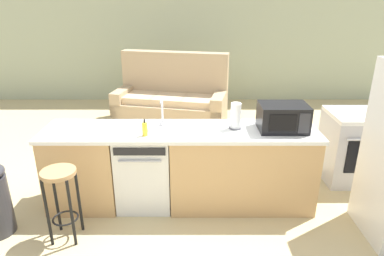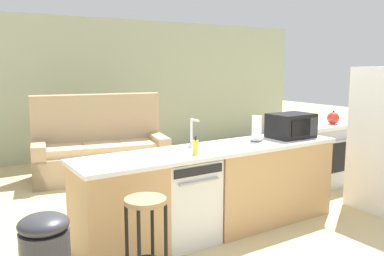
% 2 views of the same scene
% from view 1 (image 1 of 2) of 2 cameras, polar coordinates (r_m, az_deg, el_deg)
% --- Properties ---
extents(ground_plane, '(24.00, 24.00, 0.00)m').
position_cam_1_polar(ground_plane, '(4.07, -4.01, -12.14)').
color(ground_plane, tan).
extents(wall_back, '(10.00, 0.06, 2.60)m').
position_cam_1_polar(wall_back, '(7.64, 0.15, 14.24)').
color(wall_back, '#A8B293').
rests_on(wall_back, ground_plane).
extents(kitchen_counter, '(2.94, 0.66, 0.90)m').
position_cam_1_polar(kitchen_counter, '(3.84, -0.58, -6.94)').
color(kitchen_counter, tan).
rests_on(kitchen_counter, ground_plane).
extents(dishwasher, '(0.58, 0.61, 0.84)m').
position_cam_1_polar(dishwasher, '(3.88, -7.89, -6.87)').
color(dishwasher, white).
rests_on(dishwasher, ground_plane).
extents(stove_range, '(0.76, 0.68, 0.90)m').
position_cam_1_polar(stove_range, '(4.79, 25.65, -2.81)').
color(stove_range, '#B7B7BC').
rests_on(stove_range, ground_plane).
extents(microwave, '(0.50, 0.37, 0.28)m').
position_cam_1_polar(microwave, '(3.71, 14.88, 1.75)').
color(microwave, black).
rests_on(microwave, kitchen_counter).
extents(sink_faucet, '(0.07, 0.18, 0.30)m').
position_cam_1_polar(sink_faucet, '(3.73, -5.02, 2.35)').
color(sink_faucet, silver).
rests_on(sink_faucet, kitchen_counter).
extents(paper_towel_roll, '(0.14, 0.14, 0.28)m').
position_cam_1_polar(paper_towel_roll, '(3.66, 7.25, 1.96)').
color(paper_towel_roll, '#4C4C51').
rests_on(paper_towel_roll, kitchen_counter).
extents(soap_bottle, '(0.06, 0.06, 0.18)m').
position_cam_1_polar(soap_bottle, '(3.49, -7.91, -0.16)').
color(soap_bottle, yellow).
rests_on(soap_bottle, kitchen_counter).
extents(kettle, '(0.21, 0.17, 0.19)m').
position_cam_1_polar(kettle, '(4.59, 29.23, 2.71)').
color(kettle, red).
rests_on(kettle, stove_range).
extents(bar_stool, '(0.32, 0.32, 0.74)m').
position_cam_1_polar(bar_stool, '(3.47, -21.03, -9.63)').
color(bar_stool, tan).
rests_on(bar_stool, ground_plane).
extents(couch, '(2.14, 1.30, 1.27)m').
position_cam_1_polar(couch, '(6.41, -3.36, 4.53)').
color(couch, tan).
rests_on(couch, ground_plane).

